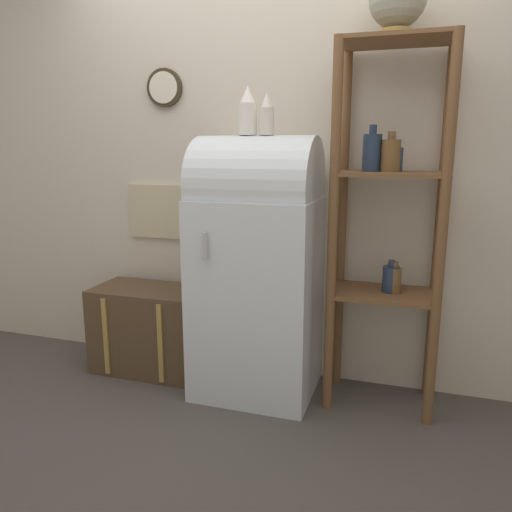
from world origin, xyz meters
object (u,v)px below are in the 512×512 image
(vase_left, at_px, (248,112))
(vase_center, at_px, (267,115))
(suitcase_trunk, at_px, (149,329))
(refrigerator, at_px, (257,264))
(globe, at_px, (398,0))

(vase_left, distance_m, vase_center, 0.11)
(suitcase_trunk, distance_m, vase_center, 1.50)
(vase_center, bearing_deg, vase_left, 175.92)
(refrigerator, bearing_deg, vase_left, -175.07)
(refrigerator, height_order, globe, globe)
(refrigerator, relative_size, vase_left, 5.73)
(suitcase_trunk, bearing_deg, globe, 1.15)
(vase_left, bearing_deg, suitcase_trunk, 175.66)
(globe, bearing_deg, vase_center, -171.96)
(suitcase_trunk, distance_m, globe, 2.28)
(globe, relative_size, vase_left, 1.23)
(refrigerator, xyz_separation_m, globe, (0.67, 0.08, 1.32))
(suitcase_trunk, bearing_deg, vase_center, -4.30)
(vase_left, bearing_deg, vase_center, -4.08)
(refrigerator, relative_size, suitcase_trunk, 2.15)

